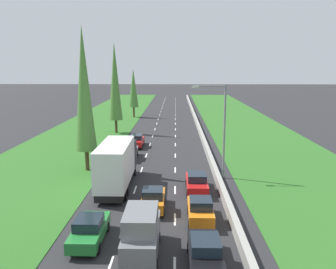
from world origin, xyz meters
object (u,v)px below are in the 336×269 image
Objects in this scene: poplar_tree_fourth at (133,88)px; street_light_mast at (221,124)px; red_sedan_right_lane at (197,182)px; orange_hatchback_centre_lane at (153,199)px; black_sedan_right_lane at (205,252)px; poplar_tree_third at (115,82)px; white_box_truck_left_lane at (117,164)px; poplar_tree_second at (84,89)px; grey_sedan_left_lane at (129,152)px; red_sedan_left_lane at (137,141)px; grey_van_centre_lane at (141,233)px; orange_hatchback_right_lane at (200,210)px; green_sedan_left_lane at (89,230)px.

poplar_tree_fourth is 1.13× the size of street_light_mast.
orange_hatchback_centre_lane is (-3.50, -4.02, 0.02)m from red_sedan_right_lane.
poplar_tree_third is (-11.18, 38.34, 7.40)m from black_sedan_right_lane.
street_light_mast is (2.43, 3.82, 4.42)m from red_sedan_right_lane.
red_sedan_right_lane is (0.22, 11.55, 0.00)m from black_sedan_right_lane.
poplar_tree_second is (-3.99, 5.18, 6.17)m from white_box_truck_left_lane.
grey_sedan_left_lane is 6.25m from red_sedan_left_lane.
orange_hatchback_centre_lane is at bearing -80.42° from red_sedan_left_lane.
grey_van_centre_lane is 1.09× the size of grey_sedan_left_lane.
orange_hatchback_centre_lane reaches higher than red_sedan_left_lane.
black_sedan_right_lane is at bearing -91.31° from orange_hatchback_right_lane.
orange_hatchback_right_lane is 24.05m from red_sedan_left_lane.
green_sedan_left_lane is at bearing -89.40° from grey_sedan_left_lane.
orange_hatchback_centre_lane is at bearing -54.57° from white_box_truck_left_lane.
poplar_tree_third is at bearing 104.39° from orange_hatchback_centre_lane.
poplar_tree_fourth is at bearing 101.78° from orange_hatchback_right_lane.
grey_van_centre_lane is 16.12m from street_light_mast.
orange_hatchback_centre_lane is 0.38× the size of poplar_tree_fourth.
poplar_tree_second is (-10.96, 6.04, 7.54)m from red_sedan_right_lane.
white_box_truck_left_lane reaches higher than black_sedan_right_lane.
orange_hatchback_right_lane is 5.92m from grey_van_centre_lane.
poplar_tree_second is 1.44× the size of poplar_tree_fourth.
orange_hatchback_centre_lane reaches higher than red_sedan_right_lane.
grey_sedan_left_lane is 34.38m from poplar_tree_fourth.
black_sedan_right_lane and red_sedan_right_lane have the same top height.
red_sedan_right_lane is 30.04m from poplar_tree_third.
street_light_mast is at bearing 66.83° from grey_van_centre_lane.
black_sedan_right_lane is 1.15× the size of orange_hatchback_right_lane.
white_box_truck_left_lane reaches higher than red_sedan_left_lane.
grey_van_centre_lane is (-3.64, -4.63, 0.56)m from orange_hatchback_right_lane.
green_sedan_left_lane is at bearing -83.12° from poplar_tree_third.
grey_van_centre_lane is at bearing -109.45° from red_sedan_right_lane.
grey_van_centre_lane reaches higher than orange_hatchback_right_lane.
orange_hatchback_right_lane is 0.27× the size of poplar_tree_third.
green_sedan_left_lane is 7.64m from orange_hatchback_right_lane.
grey_sedan_left_lane is (-0.31, 9.97, -1.37)m from white_box_truck_left_lane.
poplar_tree_fourth reaches higher than orange_hatchback_right_lane.
white_box_truck_left_lane reaches higher than orange_hatchback_centre_lane.
poplar_tree_second is at bearing 132.18° from orange_hatchback_right_lane.
poplar_tree_third is (-4.12, 15.96, 7.40)m from grey_sedan_left_lane.
black_sedan_right_lane is 21.95m from poplar_tree_second.
poplar_tree_fourth is (-7.14, 48.64, 5.28)m from orange_hatchback_centre_lane.
grey_sedan_left_lane is 0.31× the size of poplar_tree_third.
black_sedan_right_lane is 0.31× the size of poplar_tree_third.
white_box_truck_left_lane reaches higher than red_sedan_right_lane.
poplar_tree_third reaches higher than white_box_truck_left_lane.
black_sedan_right_lane is 1.00× the size of red_sedan_right_lane.
green_sedan_left_lane is 1.00× the size of black_sedan_right_lane.
street_light_mast is (13.83, -22.97, -2.98)m from poplar_tree_third.
grey_van_centre_lane is at bearing -113.17° from street_light_mast.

